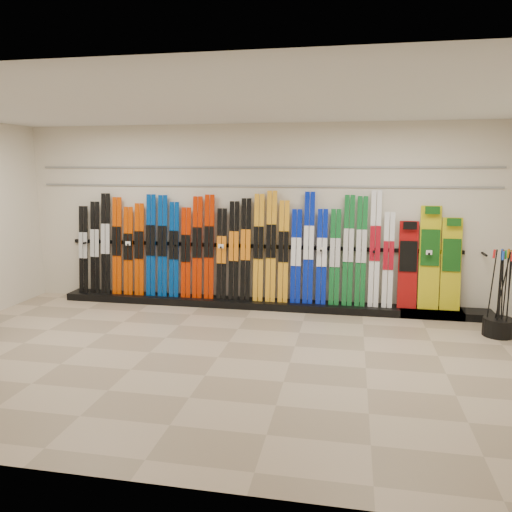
# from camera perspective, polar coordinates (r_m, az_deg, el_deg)

# --- Properties ---
(floor) EXTENTS (8.00, 8.00, 0.00)m
(floor) POSITION_cam_1_polar(r_m,az_deg,el_deg) (6.26, -4.38, -11.47)
(floor) COLOR gray
(floor) RESTS_ON ground
(back_wall) EXTENTS (8.00, 0.00, 8.00)m
(back_wall) POSITION_cam_1_polar(r_m,az_deg,el_deg) (8.30, 0.01, 4.57)
(back_wall) COLOR beige
(back_wall) RESTS_ON floor
(ceiling) EXTENTS (8.00, 8.00, 0.00)m
(ceiling) POSITION_cam_1_polar(r_m,az_deg,el_deg) (5.87, -4.79, 16.92)
(ceiling) COLOR silver
(ceiling) RESTS_ON back_wall
(ski_rack_base) EXTENTS (8.00, 0.40, 0.12)m
(ski_rack_base) POSITION_cam_1_polar(r_m,az_deg,el_deg) (8.31, 1.25, -5.53)
(ski_rack_base) COLOR black
(ski_rack_base) RESTS_ON floor
(skis) EXTENTS (5.38, 0.20, 1.83)m
(skis) POSITION_cam_1_polar(r_m,az_deg,el_deg) (8.29, -3.16, 0.69)
(skis) COLOR black
(skis) RESTS_ON ski_rack_base
(snowboards) EXTENTS (0.94, 0.25, 1.60)m
(snowboards) POSITION_cam_1_polar(r_m,az_deg,el_deg) (8.19, 19.25, -0.64)
(snowboards) COLOR #990C0C
(snowboards) RESTS_ON ski_rack_base
(pole_bin) EXTENTS (0.41, 0.41, 0.25)m
(pole_bin) POSITION_cam_1_polar(r_m,az_deg,el_deg) (7.72, 25.94, -7.31)
(pole_bin) COLOR black
(pole_bin) RESTS_ON floor
(ski_poles) EXTENTS (0.28, 0.33, 1.18)m
(ski_poles) POSITION_cam_1_polar(r_m,az_deg,el_deg) (7.61, 26.27, -3.80)
(ski_poles) COLOR black
(ski_poles) RESTS_ON pole_bin
(slatwall_rail_0) EXTENTS (7.60, 0.02, 0.03)m
(slatwall_rail_0) POSITION_cam_1_polar(r_m,az_deg,el_deg) (8.25, -0.02, 8.01)
(slatwall_rail_0) COLOR gray
(slatwall_rail_0) RESTS_ON back_wall
(slatwall_rail_1) EXTENTS (7.60, 0.02, 0.03)m
(slatwall_rail_1) POSITION_cam_1_polar(r_m,az_deg,el_deg) (8.24, -0.02, 10.10)
(slatwall_rail_1) COLOR gray
(slatwall_rail_1) RESTS_ON back_wall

